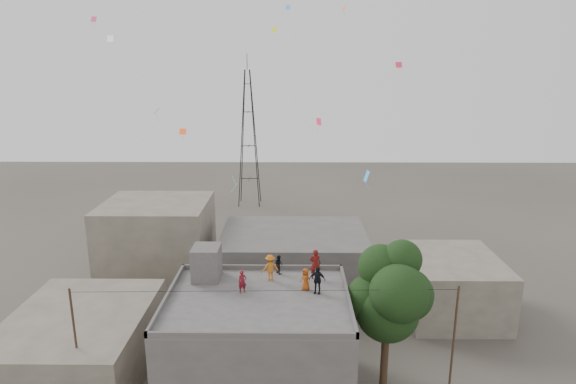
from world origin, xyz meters
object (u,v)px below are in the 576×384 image
Objects in this scene: tree at (391,294)px; person_red_adult at (315,264)px; transmission_tower at (249,139)px; stair_head_box at (207,263)px; person_dark_adult at (317,280)px.

person_red_adult is at bearing 153.57° from tree.
person_red_adult is (7.24, -37.36, -2.05)m from transmission_tower.
stair_head_box is 10.80m from tree.
person_dark_adult is (-4.09, 0.15, 0.79)m from tree.
transmission_tower is at bearing -78.48° from person_red_adult.
transmission_tower reaches higher than stair_head_box.
person_dark_adult is at bearing -16.00° from stair_head_box.
stair_head_box reaches higher than person_red_adult.
transmission_tower reaches higher than person_dark_adult.
tree is 4.69m from person_red_adult.
stair_head_box is 37.46m from transmission_tower.
person_dark_adult is (6.48, -1.86, -0.21)m from stair_head_box.
stair_head_box is at bearing -88.77° from transmission_tower.
person_dark_adult is at bearing 177.93° from tree.
transmission_tower is 12.69× the size of person_dark_adult.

